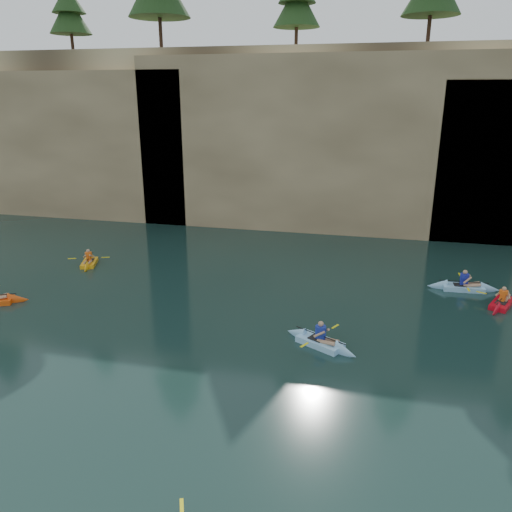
# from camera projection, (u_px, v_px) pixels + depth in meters

# --- Properties ---
(ground) EXTENTS (160.00, 160.00, 0.00)m
(ground) POSITION_uv_depth(u_px,v_px,m) (142.00, 442.00, 13.09)
(ground) COLOR black
(ground) RESTS_ON ground
(cliff) EXTENTS (70.00, 16.00, 12.00)m
(cliff) POSITION_uv_depth(u_px,v_px,m) (306.00, 130.00, 38.97)
(cliff) COLOR tan
(cliff) RESTS_ON ground
(cliff_slab_west) EXTENTS (26.00, 2.40, 10.56)m
(cliff_slab_west) POSITION_uv_depth(u_px,v_px,m) (23.00, 142.00, 36.75)
(cliff_slab_west) COLOR tan
(cliff_slab_west) RESTS_ON ground
(cliff_slab_center) EXTENTS (24.00, 2.40, 11.40)m
(cliff_slab_center) POSITION_uv_depth(u_px,v_px,m) (322.00, 143.00, 31.78)
(cliff_slab_center) COLOR tan
(cliff_slab_center) RESTS_ON ground
(sea_cave_west) EXTENTS (4.50, 1.00, 4.00)m
(sea_cave_west) POSITION_uv_depth(u_px,v_px,m) (47.00, 189.00, 36.73)
(sea_cave_west) COLOR black
(sea_cave_west) RESTS_ON ground
(sea_cave_center) EXTENTS (3.50, 1.00, 3.20)m
(sea_cave_center) POSITION_uv_depth(u_px,v_px,m) (229.00, 204.00, 33.77)
(sea_cave_center) COLOR black
(sea_cave_center) RESTS_ON ground
(sea_cave_east) EXTENTS (5.00, 1.00, 4.50)m
(sea_cave_east) POSITION_uv_depth(u_px,v_px,m) (449.00, 204.00, 30.49)
(sea_cave_east) COLOR black
(sea_cave_east) RESTS_ON ground
(kayaker_ltblue_near) EXTENTS (3.00, 2.11, 1.19)m
(kayaker_ltblue_near) POSITION_uv_depth(u_px,v_px,m) (320.00, 342.00, 18.05)
(kayaker_ltblue_near) COLOR #96D2FC
(kayaker_ltblue_near) RESTS_ON ground
(kayaker_red_far) EXTENTS (1.99, 2.96, 1.08)m
(kayaker_red_far) POSITION_uv_depth(u_px,v_px,m) (502.00, 303.00, 21.44)
(kayaker_red_far) COLOR red
(kayaker_red_far) RESTS_ON ground
(kayaker_yellow) EXTENTS (2.05, 2.69, 1.07)m
(kayaker_yellow) POSITION_uv_depth(u_px,v_px,m) (89.00, 262.00, 26.57)
(kayaker_yellow) COLOR #FFAF15
(kayaker_yellow) RESTS_ON ground
(kayaker_ltblue_mid) EXTENTS (3.25, 2.41, 1.22)m
(kayaker_ltblue_mid) POSITION_uv_depth(u_px,v_px,m) (463.00, 287.00, 23.15)
(kayaker_ltblue_mid) COLOR #8EC8ED
(kayaker_ltblue_mid) RESTS_ON ground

